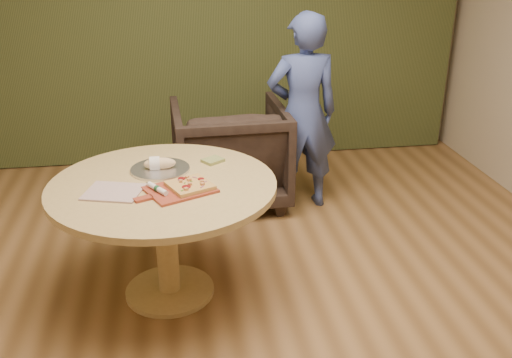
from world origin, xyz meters
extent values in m
cube|color=olive|center=(0.00, 0.00, -0.01)|extent=(5.00, 6.00, 0.02)
cube|color=#BCAC8E|center=(0.00, 3.01, 1.40)|extent=(5.00, 0.02, 2.80)
cube|color=#313A1A|center=(0.00, 2.90, 1.40)|extent=(4.80, 0.14, 2.78)
cylinder|color=tan|center=(-0.45, 0.54, 0.01)|extent=(0.55, 0.55, 0.03)
cylinder|color=tan|center=(-0.45, 0.54, 0.35)|extent=(0.13, 0.13, 0.68)
cylinder|color=tan|center=(-0.45, 0.54, 0.73)|extent=(1.32, 1.32, 0.04)
cube|color=#983B26|center=(-0.35, 0.41, 0.76)|extent=(0.43, 0.40, 0.01)
cube|color=#983B26|center=(-0.55, 0.32, 0.76)|extent=(0.11, 0.09, 0.01)
cube|color=tan|center=(-0.30, 0.42, 0.78)|extent=(0.29, 0.29, 0.02)
cylinder|color=maroon|center=(-0.23, 0.47, 0.79)|extent=(0.04, 0.04, 0.00)
cylinder|color=maroon|center=(-0.34, 0.50, 0.79)|extent=(0.04, 0.04, 0.00)
cylinder|color=maroon|center=(-0.32, 0.38, 0.79)|extent=(0.05, 0.05, 0.00)
cube|color=#D08B4E|center=(-0.34, 0.45, 0.79)|extent=(0.02, 0.02, 0.01)
cube|color=#D08B4E|center=(-0.23, 0.43, 0.79)|extent=(0.02, 0.02, 0.01)
cube|color=#D08B4E|center=(-0.30, 0.46, 0.79)|extent=(0.03, 0.03, 0.01)
cube|color=#D08B4E|center=(-0.30, 0.40, 0.79)|extent=(0.02, 0.02, 0.01)
cube|color=#D08B4E|center=(-0.32, 0.34, 0.79)|extent=(0.03, 0.03, 0.01)
cube|color=#D08B4E|center=(-0.23, 0.39, 0.79)|extent=(0.03, 0.03, 0.01)
cube|color=#D08B4E|center=(-0.31, 0.50, 0.79)|extent=(0.03, 0.03, 0.01)
cube|color=#336917|center=(-0.33, 0.36, 0.79)|extent=(0.01, 0.01, 0.00)
cube|color=#336917|center=(-0.29, 0.45, 0.79)|extent=(0.01, 0.01, 0.00)
cube|color=#336917|center=(-0.23, 0.44, 0.79)|extent=(0.01, 0.01, 0.00)
cube|color=#336917|center=(-0.32, 0.43, 0.79)|extent=(0.01, 0.01, 0.00)
cube|color=#336917|center=(-0.32, 0.40, 0.79)|extent=(0.01, 0.01, 0.00)
cube|color=#336917|center=(-0.34, 0.33, 0.79)|extent=(0.01, 0.01, 0.00)
cube|color=#994F74|center=(-0.23, 0.36, 0.79)|extent=(0.02, 0.03, 0.00)
cube|color=#994F74|center=(-0.21, 0.43, 0.79)|extent=(0.03, 0.01, 0.00)
cube|color=#994F74|center=(-0.26, 0.50, 0.79)|extent=(0.03, 0.02, 0.00)
cube|color=#994F74|center=(-0.31, 0.35, 0.79)|extent=(0.03, 0.02, 0.00)
cube|color=#994F74|center=(-0.35, 0.48, 0.79)|extent=(0.03, 0.02, 0.00)
cylinder|color=silver|center=(-0.47, 0.40, 0.78)|extent=(0.12, 0.16, 0.03)
cylinder|color=#194C26|center=(-0.47, 0.40, 0.78)|extent=(0.04, 0.04, 0.03)
cube|color=silver|center=(-0.53, 0.48, 0.78)|extent=(0.03, 0.04, 0.00)
cube|color=silver|center=(-0.72, 0.45, 0.76)|extent=(0.36, 0.33, 0.01)
cylinder|color=silver|center=(-0.46, 0.73, 0.75)|extent=(0.35, 0.35, 0.01)
cylinder|color=silver|center=(-0.46, 0.73, 0.76)|extent=(0.36, 0.36, 0.02)
ellipsoid|color=#E2C38A|center=(-0.46, 0.73, 0.79)|extent=(0.19, 0.08, 0.07)
cylinder|color=silver|center=(-0.49, 0.73, 0.79)|extent=(0.06, 0.09, 0.09)
cube|color=olive|center=(-0.13, 0.82, 0.76)|extent=(0.16, 0.15, 0.02)
imported|color=black|center=(0.08, 1.83, 0.46)|extent=(0.91, 0.86, 0.92)
imported|color=#3A4C88|center=(0.64, 1.67, 0.78)|extent=(0.58, 0.39, 1.56)
camera|label=1|loc=(-0.38, -2.50, 2.07)|focal=40.00mm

